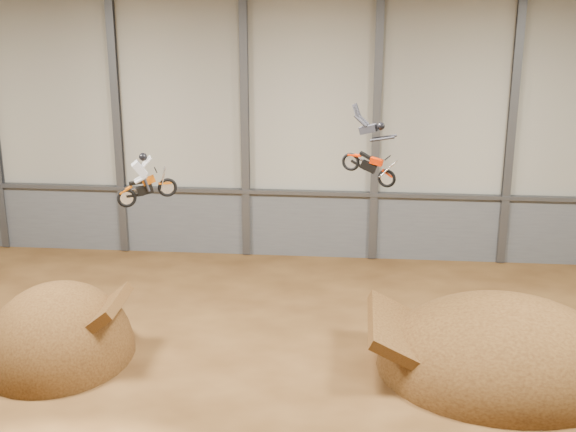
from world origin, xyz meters
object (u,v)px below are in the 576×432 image
at_px(takeoff_ramp, 60,356).
at_px(fmx_rider_b, 366,146).
at_px(landing_ramp, 501,369).
at_px(fmx_rider_a, 148,175).

height_order(takeoff_ramp, fmx_rider_b, fmx_rider_b).
distance_m(landing_ramp, fmx_rider_b, 10.44).
height_order(fmx_rider_a, fmx_rider_b, fmx_rider_b).
distance_m(takeoff_ramp, fmx_rider_b, 14.90).
xyz_separation_m(fmx_rider_a, fmx_rider_b, (8.40, -1.75, 1.74)).
distance_m(fmx_rider_a, fmx_rider_b, 8.75).
xyz_separation_m(takeoff_ramp, fmx_rider_a, (3.57, 1.64, 7.13)).
height_order(landing_ramp, fmx_rider_a, fmx_rider_a).
xyz_separation_m(landing_ramp, fmx_rider_b, (-5.46, -0.58, 8.88)).
bearing_deg(landing_ramp, takeoff_ramp, -178.44).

